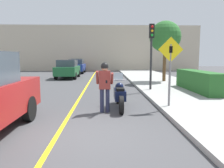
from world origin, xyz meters
name	(u,v)px	position (x,y,z in m)	size (l,w,h in m)	color
ground_plane	(81,135)	(0.00, 0.00, 0.00)	(80.00, 80.00, 0.00)	#424244
sidewalk_curb	(200,100)	(4.80, 4.00, 0.07)	(4.40, 44.00, 0.14)	#9E9E99
road_center_line	(82,94)	(-0.60, 6.00, 0.00)	(0.12, 36.00, 0.01)	yellow
building_backdrop	(100,48)	(0.00, 26.00, 3.15)	(28.00, 1.20, 6.30)	beige
motorcycle	(120,95)	(1.16, 2.84, 0.51)	(0.62, 2.35, 1.30)	black
person_biker	(105,82)	(0.59, 2.24, 1.08)	(0.59, 0.48, 1.76)	#282D4C
crossing_sign	(170,65)	(2.97, 2.57, 1.66)	(0.91, 0.08, 2.52)	slate
traffic_light	(151,44)	(3.15, 6.68, 2.63)	(0.26, 0.30, 3.57)	#2D2D30
hedge_row	(198,81)	(5.60, 6.15, 0.67)	(0.90, 4.38, 1.05)	#286028
street_tree	(165,37)	(5.04, 10.85, 3.39)	(2.29, 2.29, 4.42)	brown
parked_car_green	(68,69)	(-2.78, 14.82, 0.86)	(1.88, 4.20, 1.68)	black
parked_car_blue	(77,66)	(-2.73, 20.98, 0.86)	(1.88, 4.20, 1.68)	black
parked_car_red	(78,65)	(-3.18, 26.25, 0.86)	(1.88, 4.20, 1.68)	black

